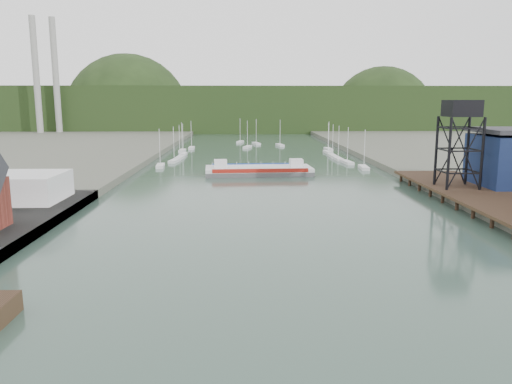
{
  "coord_description": "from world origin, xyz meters",
  "views": [
    {
      "loc": [
        -4.64,
        -32.66,
        18.02
      ],
      "look_at": [
        -2.73,
        43.72,
        4.0
      ],
      "focal_mm": 35.0,
      "sensor_mm": 36.0,
      "label": 1
    }
  ],
  "objects": [
    {
      "name": "ground",
      "position": [
        0.0,
        0.0,
        0.0
      ],
      "size": [
        600.0,
        600.0,
        0.0
      ],
      "primitive_type": "plane",
      "color": "#2B4338",
      "rests_on": "ground"
    },
    {
      "name": "east_pier",
      "position": [
        37.0,
        45.0,
        1.9
      ],
      "size": [
        14.0,
        70.0,
        2.45
      ],
      "color": "black",
      "rests_on": "ground"
    },
    {
      "name": "white_shed",
      "position": [
        -44.0,
        50.0,
        3.85
      ],
      "size": [
        18.0,
        12.0,
        4.5
      ],
      "primitive_type": "cube",
      "color": "silver",
      "rests_on": "west_quay"
    },
    {
      "name": "lift_tower",
      "position": [
        35.0,
        58.0,
        15.65
      ],
      "size": [
        6.5,
        6.5,
        16.0
      ],
      "color": "black",
      "rests_on": "east_pier"
    },
    {
      "name": "marina_sailboats",
      "position": [
        0.08,
        138.46,
        0.35
      ],
      "size": [
        57.71,
        92.65,
        0.9
      ],
      "color": "silver",
      "rests_on": "ground"
    },
    {
      "name": "smokestacks",
      "position": [
        -106.0,
        232.5,
        30.0
      ],
      "size": [
        11.2,
        8.2,
        60.0
      ],
      "color": "#969591",
      "rests_on": "ground"
    },
    {
      "name": "distant_hills",
      "position": [
        -3.98,
        301.35,
        10.38
      ],
      "size": [
        500.0,
        120.0,
        80.0
      ],
      "color": "black",
      "rests_on": "ground"
    },
    {
      "name": "chain_ferry",
      "position": [
        -0.93,
        89.64,
        1.08
      ],
      "size": [
        26.67,
        12.05,
        3.76
      ],
      "rotation": [
        0.0,
        0.0,
        0.06
      ],
      "color": "#4E4E50",
      "rests_on": "ground"
    }
  ]
}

